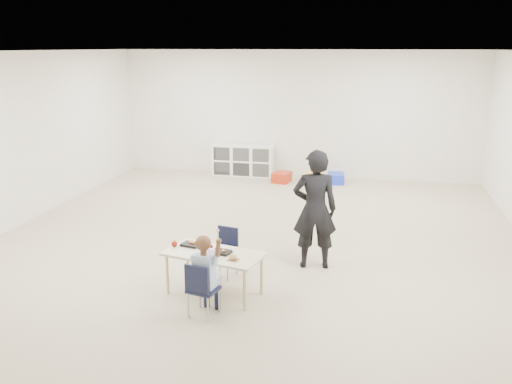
% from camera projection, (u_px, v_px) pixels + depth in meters
% --- Properties ---
extents(room, '(9.00, 9.02, 2.80)m').
position_uv_depth(room, '(256.00, 151.00, 7.79)').
color(room, '#B9AE8E').
rests_on(room, ground).
extents(table, '(1.24, 0.82, 0.52)m').
position_uv_depth(table, '(214.00, 273.00, 6.41)').
color(table, beige).
rests_on(table, ground).
extents(chair_near, '(0.36, 0.35, 0.63)m').
position_uv_depth(chair_near, '(203.00, 288.00, 5.89)').
color(chair_near, black).
rests_on(chair_near, ground).
extents(chair_far, '(0.36, 0.35, 0.63)m').
position_uv_depth(chair_far, '(223.00, 253.00, 6.90)').
color(chair_far, black).
rests_on(chair_far, ground).
extents(child, '(0.50, 0.50, 0.99)m').
position_uv_depth(child, '(203.00, 273.00, 5.85)').
color(child, '#A5BADF').
rests_on(child, chair_near).
extents(lunch_tray_near, '(0.25, 0.21, 0.03)m').
position_uv_depth(lunch_tray_near, '(221.00, 252.00, 6.33)').
color(lunch_tray_near, black).
rests_on(lunch_tray_near, table).
extents(lunch_tray_far, '(0.25, 0.21, 0.03)m').
position_uv_depth(lunch_tray_far, '(191.00, 245.00, 6.56)').
color(lunch_tray_far, black).
rests_on(lunch_tray_far, table).
extents(milk_carton, '(0.08, 0.08, 0.10)m').
position_uv_depth(milk_carton, '(211.00, 254.00, 6.18)').
color(milk_carton, white).
rests_on(milk_carton, table).
extents(bread_roll, '(0.09, 0.09, 0.07)m').
position_uv_depth(bread_roll, '(233.00, 257.00, 6.12)').
color(bread_roll, tan).
rests_on(bread_roll, table).
extents(apple_near, '(0.07, 0.07, 0.07)m').
position_uv_depth(apple_near, '(210.00, 247.00, 6.42)').
color(apple_near, maroon).
rests_on(apple_near, table).
extents(apple_far, '(0.07, 0.07, 0.07)m').
position_uv_depth(apple_far, '(174.00, 244.00, 6.53)').
color(apple_far, maroon).
rests_on(apple_far, table).
extents(cubby_shelf, '(1.40, 0.40, 0.70)m').
position_uv_depth(cubby_shelf, '(243.00, 160.00, 12.35)').
color(cubby_shelf, white).
rests_on(cubby_shelf, ground).
extents(adult, '(0.64, 0.48, 1.60)m').
position_uv_depth(adult, '(315.00, 209.00, 7.08)').
color(adult, black).
rests_on(adult, ground).
extents(bin_red, '(0.42, 0.49, 0.21)m').
position_uv_depth(bin_red, '(282.00, 177.00, 11.79)').
color(bin_red, '#AF2911').
rests_on(bin_red, ground).
extents(bin_yellow, '(0.36, 0.44, 0.20)m').
position_uv_depth(bin_yellow, '(314.00, 178.00, 11.71)').
color(bin_yellow, yellow).
rests_on(bin_yellow, ground).
extents(bin_blue, '(0.38, 0.47, 0.21)m').
position_uv_depth(bin_blue, '(336.00, 178.00, 11.70)').
color(bin_blue, '#1C34D8').
rests_on(bin_blue, ground).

